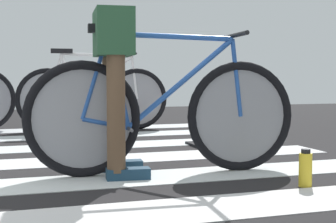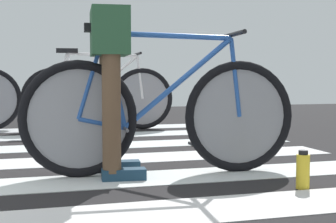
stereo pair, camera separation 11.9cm
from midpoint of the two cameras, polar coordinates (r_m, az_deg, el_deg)
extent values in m
cube|color=silver|center=(4.44, -17.69, -4.13)|extent=(5.20, 0.44, 0.00)
cube|color=silver|center=(5.23, -17.86, -2.94)|extent=(5.20, 0.44, 0.00)
cube|color=silver|center=(5.96, -18.01, -2.11)|extent=(5.20, 0.44, 0.00)
torus|color=black|center=(3.09, -9.07, -0.83)|extent=(0.72, 0.13, 0.72)
torus|color=black|center=(3.27, 9.08, -0.55)|extent=(0.72, 0.13, 0.72)
cylinder|color=gray|center=(3.09, -9.07, -0.83)|extent=(0.60, 0.07, 0.61)
cylinder|color=gray|center=(3.27, 9.08, -0.55)|extent=(0.60, 0.07, 0.61)
cylinder|color=#2753A6|center=(3.15, 1.18, 8.61)|extent=(0.80, 0.11, 0.05)
cylinder|color=#2753A6|center=(3.15, 2.25, 3.33)|extent=(0.70, 0.10, 0.59)
cylinder|color=#2753A6|center=(3.09, -5.02, 3.49)|extent=(0.16, 0.05, 0.59)
cylinder|color=#2753A6|center=(3.09, -6.47, -1.34)|extent=(0.29, 0.05, 0.09)
cylinder|color=#2753A6|center=(3.08, -7.63, 4.02)|extent=(0.19, 0.04, 0.53)
cylinder|color=#2753A6|center=(3.25, 8.63, 3.83)|extent=(0.09, 0.04, 0.50)
cube|color=black|center=(3.10, -6.18, 9.41)|extent=(0.25, 0.11, 0.05)
cylinder|color=black|center=(3.26, 8.17, 8.59)|extent=(0.08, 0.52, 0.03)
cylinder|color=#4C4C51|center=(3.11, -3.89, -1.86)|extent=(0.05, 0.34, 0.02)
cylinder|color=brown|center=(3.23, -5.79, 2.22)|extent=(0.11, 0.11, 0.93)
cylinder|color=brown|center=(2.95, -5.33, 2.06)|extent=(0.11, 0.11, 0.93)
cube|color=#274D32|center=(3.10, -5.61, 8.93)|extent=(0.26, 0.43, 0.28)
cube|color=#1A374E|center=(3.28, -4.50, -6.19)|extent=(0.27, 0.12, 0.07)
cube|color=#1A374E|center=(3.01, -3.93, -7.12)|extent=(0.27, 0.12, 0.07)
torus|color=black|center=(5.79, -12.36, 1.35)|extent=(0.72, 0.10, 0.72)
torus|color=black|center=(5.87, -2.35, 1.47)|extent=(0.72, 0.10, 0.72)
cylinder|color=gray|center=(5.79, -12.36, 1.35)|extent=(0.61, 0.05, 0.61)
cylinder|color=gray|center=(5.87, -2.35, 1.47)|extent=(0.61, 0.05, 0.61)
cylinder|color=white|center=(5.81, -6.87, 6.45)|extent=(0.80, 0.09, 0.05)
cylinder|color=white|center=(5.81, -6.25, 3.60)|extent=(0.70, 0.08, 0.59)
cylinder|color=white|center=(5.78, -10.21, 3.65)|extent=(0.16, 0.04, 0.59)
cylinder|color=white|center=(5.79, -10.97, 1.07)|extent=(0.29, 0.05, 0.09)
cylinder|color=white|center=(5.78, -11.60, 3.93)|extent=(0.19, 0.04, 0.53)
cylinder|color=white|center=(5.86, -2.65, 3.91)|extent=(0.09, 0.03, 0.50)
cube|color=black|center=(5.79, -10.84, 6.82)|extent=(0.25, 0.11, 0.05)
cylinder|color=black|center=(5.86, -2.95, 6.55)|extent=(0.06, 0.52, 0.03)
cylinder|color=#4C4C51|center=(5.79, -9.58, 0.79)|extent=(0.04, 0.34, 0.02)
cylinder|color=gold|center=(2.89, 16.13, -6.53)|extent=(0.07, 0.07, 0.19)
cylinder|color=black|center=(2.87, 16.17, -4.45)|extent=(0.05, 0.05, 0.02)
cube|color=black|center=(4.47, 6.54, -3.80)|extent=(0.43, 0.43, 0.02)
cone|color=#EA5B14|center=(4.44, 6.57, -0.78)|extent=(0.38, 0.38, 0.49)
cylinder|color=white|center=(4.44, 6.57, -0.47)|extent=(0.21, 0.21, 0.05)
camera|label=1|loc=(0.06, -106.14, -1.10)|focal=53.51mm
camera|label=2|loc=(0.06, 73.86, 1.10)|focal=53.51mm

